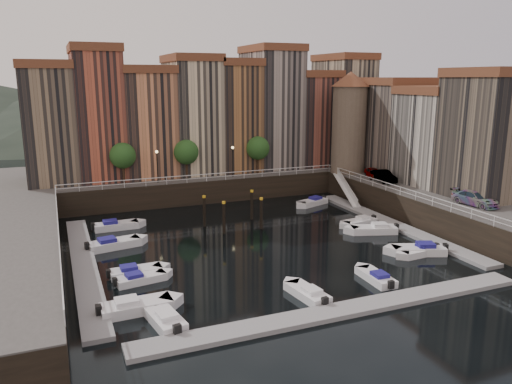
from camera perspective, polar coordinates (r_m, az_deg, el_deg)
name	(u,v)px	position (r m, az deg, el deg)	size (l,w,h in m)	color
ground	(253,240)	(50.26, -0.32, -5.56)	(200.00, 200.00, 0.00)	black
quay_far	(187,179)	(73.88, -7.86, 1.52)	(80.00, 20.00, 3.00)	black
quay_right	(482,204)	(63.93, 24.40, -1.31)	(20.00, 36.00, 3.00)	black
dock_left	(84,264)	(46.05, -19.06, -7.83)	(2.00, 28.00, 0.35)	gray
dock_right	(393,224)	(57.20, 15.34, -3.55)	(2.00, 28.00, 0.35)	gray
dock_near	(344,310)	(36.13, 10.06, -13.14)	(30.00, 2.00, 0.35)	gray
mountains	(121,106)	(155.68, -15.20, 9.50)	(145.00, 100.00, 18.00)	#2D382D
far_terrace	(213,114)	(71.12, -4.97, 8.85)	(48.70, 10.30, 17.50)	#7F6950
right_terrace	(442,131)	(65.63, 20.49, 6.53)	(9.30, 24.30, 14.00)	#6E5F53
corner_tower	(349,121)	(70.07, 10.60, 8.00)	(5.20, 5.20, 13.80)	#6B5B4C
promenade_trees	(191,152)	(65.24, -7.41, 4.57)	(21.20, 3.20, 5.20)	black
street_lamps	(196,158)	(64.48, -6.88, 3.86)	(10.36, 0.36, 4.18)	black
railings	(236,194)	(53.63, -2.27, -0.18)	(36.08, 34.04, 0.52)	white
gangway	(346,188)	(65.98, 10.28, 0.44)	(2.78, 8.32, 3.73)	white
mooring_pilings	(236,212)	(54.35, -2.35, -2.33)	(6.19, 4.22, 3.78)	black
boat_left_0	(135,307)	(36.53, -13.68, -12.63)	(5.21, 2.06, 1.19)	white
boat_left_1	(140,279)	(41.33, -13.17, -9.63)	(4.26, 2.11, 0.96)	white
boat_left_2	(135,272)	(42.76, -13.70, -8.84)	(4.46, 1.72, 1.02)	white
boat_left_3	(113,244)	(49.91, -16.04, -5.73)	(5.30, 2.73, 1.19)	white
boat_left_4	(115,226)	(55.96, -15.79, -3.72)	(4.92, 1.86, 1.13)	white
boat_right_0	(420,250)	(48.85, 18.21, -6.30)	(5.18, 3.46, 1.17)	white
boat_right_1	(420,251)	(48.65, 18.27, -6.46)	(4.37, 1.88, 0.99)	white
boat_right_2	(375,229)	(54.00, 13.42, -4.18)	(5.10, 3.19, 1.14)	white
boat_right_3	(360,222)	(56.56, 11.80, -3.37)	(4.44, 2.14, 1.00)	white
boat_right_4	(313,202)	(64.54, 6.53, -1.14)	(4.71, 3.11, 1.06)	white
boat_near_0	(164,319)	(34.60, -10.43, -14.04)	(2.39, 4.79, 1.07)	white
boat_near_1	(308,293)	(37.89, 5.96, -11.45)	(2.12, 4.44, 1.00)	white
boat_near_3	(376,277)	(41.65, 13.59, -9.46)	(1.65, 4.22, 0.96)	white
car_a	(373,174)	(67.33, 13.25, 2.06)	(1.56, 3.87, 1.32)	gray
car_b	(384,177)	(64.94, 14.37, 1.68)	(1.56, 4.46, 1.47)	gray
car_c	(475,199)	(56.04, 23.77, -0.77)	(2.06, 5.06, 1.47)	gray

